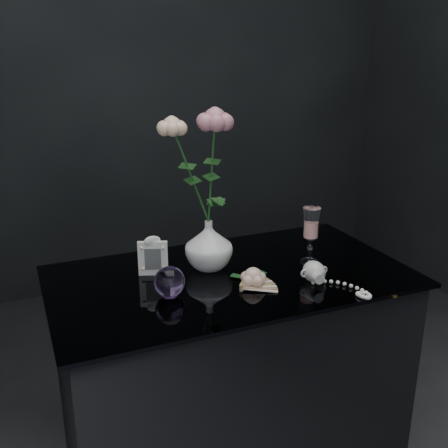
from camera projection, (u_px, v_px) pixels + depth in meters
name	position (u px, v px, depth m)	size (l,w,h in m)	color
table	(230.00, 384.00, 1.67)	(1.05, 0.58, 0.76)	black
vase	(209.00, 245.00, 1.57)	(0.14, 0.14, 0.15)	white
wine_glass	(311.00, 236.00, 1.60)	(0.05, 0.05, 0.18)	white
picture_frame	(153.00, 255.00, 1.53)	(0.09, 0.07, 0.12)	white
paperweight	(170.00, 282.00, 1.40)	(0.08, 0.08, 0.08)	#A97FCE
paper_fan	(242.00, 287.00, 1.44)	(0.20, 0.16, 0.02)	beige
loose_rose	(253.00, 277.00, 1.46)	(0.12, 0.16, 0.05)	#FFC2A4
pearl_jar	(314.00, 271.00, 1.49)	(0.21, 0.22, 0.06)	silver
roses	(201.00, 160.00, 1.47)	(0.21, 0.11, 0.38)	#FFC7A1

